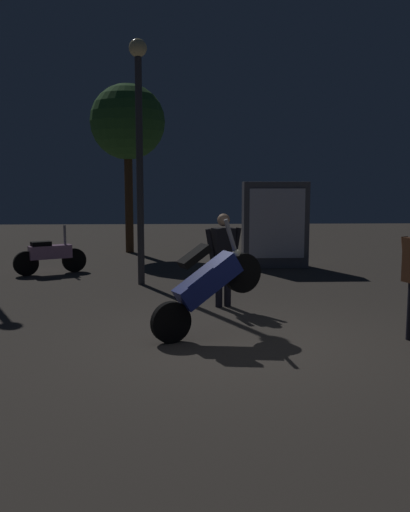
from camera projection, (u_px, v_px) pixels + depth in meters
The scene contains 7 objects.
ground_plane at pixel (236, 344), 7.55m from camera, with size 40.00×40.00×0.00m, color #4C443D.
motorcycle_blue_foreground at pixel (207, 284), 7.74m from camera, with size 1.54×0.80×1.63m.
motorcycle_pink_parked_left at pixel (50, 255), 13.00m from camera, with size 1.53×0.84×1.11m.
person_bystander_far at pixel (223, 252), 9.61m from camera, with size 0.65×0.35×1.59m.
streetlamp_far at pixel (139, 131), 11.36m from camera, with size 0.36×0.36×4.90m.
tree_left_bg at pixel (128, 123), 16.38m from camera, with size 2.16×2.16×4.88m.
kiosk_billboard at pixel (275, 225), 13.96m from camera, with size 1.60×0.55×2.10m.
Camera 1 is at (-0.67, -7.30, 2.18)m, focal length 39.88 mm.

